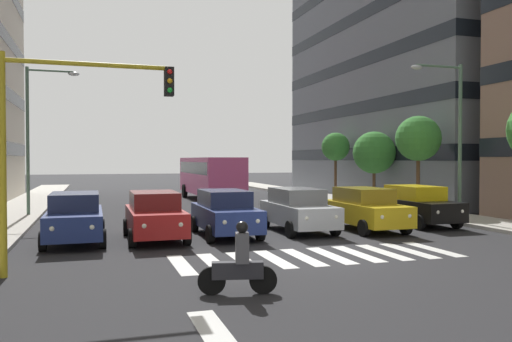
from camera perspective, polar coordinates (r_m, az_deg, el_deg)
The scene contains 18 objects.
ground_plane at distance 15.59m, azimuth 6.78°, elevation -9.38°, with size 180.00×180.00×0.00m, color #262628.
building_left_block_0 at distance 42.80m, azimuth 17.00°, elevation 17.24°, with size 10.61×23.07×29.34m.
crosswalk_markings at distance 15.59m, azimuth 6.78°, elevation -9.36°, with size 8.55×2.80×0.01m.
lane_arrow_1 at distance 9.13m, azimuth -4.87°, elevation -17.11°, with size 0.50×2.20×0.01m, color silver.
car_0 at distance 23.65m, azimuth 17.38°, elevation -3.61°, with size 2.02×4.44×1.72m.
car_1 at distance 21.35m, azimuth 12.01°, elevation -4.10°, with size 2.02×4.44×1.72m.
car_2 at distance 20.60m, azimuth 4.66°, elevation -4.27°, with size 2.02×4.44×1.72m.
car_3 at distance 19.39m, azimuth -3.45°, elevation -4.62°, with size 2.02×4.44×1.72m.
car_4 at distance 18.78m, azimuth -11.17°, elevation -4.84°, with size 2.02×4.44×1.72m.
car_5 at distance 18.87m, azimuth -19.46°, elevation -4.86°, with size 2.02×4.44×1.72m.
bus_behind_traffic at distance 36.10m, azimuth -5.13°, elevation -0.32°, with size 2.78×10.50×3.00m.
motorcycle_with_rider at distance 11.15m, azimuth -1.90°, elevation -10.30°, with size 1.68×0.48×1.57m.
traffic_light_gantry at distance 13.80m, azimuth -21.37°, elevation 4.56°, with size 4.25×0.36×5.50m.
street_lamp_left at distance 24.69m, azimuth 20.94°, elevation 4.77°, with size 2.67×0.28×7.00m.
street_lamp_right at distance 27.85m, azimuth -23.22°, elevation 4.66°, with size 2.53×0.28×7.31m.
street_tree_1 at distance 28.34m, azimuth 17.55°, elevation 3.43°, with size 2.37×2.37×5.02m.
street_tree_2 at distance 33.09m, azimuth 12.96°, elevation 1.99°, with size 2.65×2.65×4.49m.
street_tree_3 at distance 37.62m, azimuth 8.82°, elevation 2.64°, with size 2.03×2.03×4.67m.
Camera 1 is at (6.31, 13.96, 2.89)m, focal length 36.07 mm.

